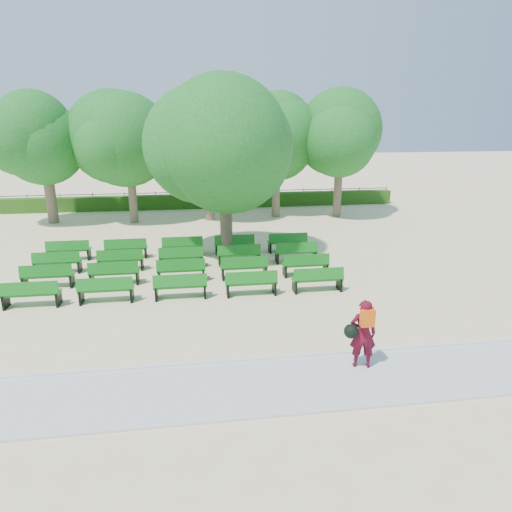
{
  "coord_description": "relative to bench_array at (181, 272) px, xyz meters",
  "views": [
    {
      "loc": [
        -0.75,
        -16.12,
        5.75
      ],
      "look_at": [
        1.45,
        -1.0,
        1.1
      ],
      "focal_mm": 32.0,
      "sensor_mm": 36.0,
      "label": 1
    }
  ],
  "objects": [
    {
      "name": "hedge",
      "position": [
        1.21,
        13.33,
        0.36
      ],
      "size": [
        26.0,
        0.7,
        0.9
      ],
      "primitive_type": "cube",
      "color": "#275515",
      "rests_on": "ground"
    },
    {
      "name": "person",
      "position": [
        4.3,
        -7.6,
        0.85
      ],
      "size": [
        0.83,
        0.53,
        1.69
      ],
      "rotation": [
        0.0,
        0.0,
        2.95
      ],
      "color": "#4D0B1A",
      "rests_on": "ground"
    },
    {
      "name": "fence",
      "position": [
        1.21,
        13.73,
        -0.09
      ],
      "size": [
        26.0,
        0.1,
        1.02
      ],
      "primitive_type": null,
      "color": "black",
      "rests_on": "ground"
    },
    {
      "name": "paving",
      "position": [
        1.21,
        -8.07,
        -0.06
      ],
      "size": [
        30.0,
        2.2,
        0.06
      ],
      "primitive_type": "cube",
      "color": "beige",
      "rests_on": "ground"
    },
    {
      "name": "curb",
      "position": [
        1.21,
        -6.92,
        -0.04
      ],
      "size": [
        30.0,
        0.12,
        0.1
      ],
      "primitive_type": "cube",
      "color": "silver",
      "rests_on": "ground"
    },
    {
      "name": "tree_among",
      "position": [
        1.95,
        2.37,
        4.55
      ],
      "size": [
        4.97,
        4.97,
        6.9
      ],
      "color": "brown",
      "rests_on": "ground"
    },
    {
      "name": "bench_array",
      "position": [
        0.0,
        0.0,
        0.0
      ],
      "size": [
        1.76,
        0.59,
        1.1
      ],
      "rotation": [
        0.0,
        0.0,
        0.03
      ],
      "color": "#136F18",
      "rests_on": "ground"
    },
    {
      "name": "ground",
      "position": [
        1.21,
        -0.67,
        -0.09
      ],
      "size": [
        120.0,
        120.0,
        0.0
      ],
      "primitive_type": "plane",
      "color": "beige"
    },
    {
      "name": "tree_line",
      "position": [
        1.21,
        9.33,
        -0.09
      ],
      "size": [
        21.8,
        6.8,
        7.04
      ],
      "primitive_type": null,
      "color": "#1D6C22",
      "rests_on": "ground"
    }
  ]
}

